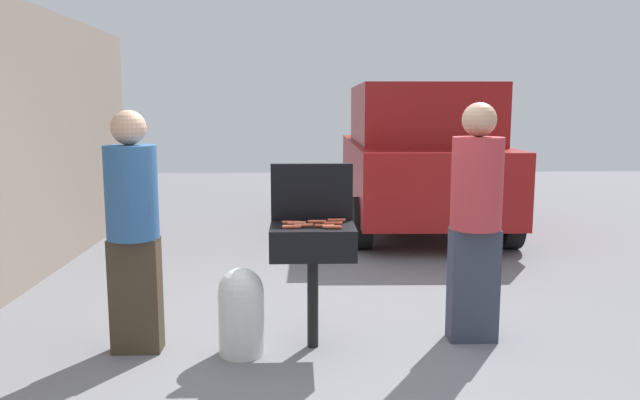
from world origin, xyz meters
The scene contains 16 objects.
ground_plane centered at (0.00, 0.00, 0.00)m, with size 24.00×24.00×0.00m, color slate.
bbq_grill centered at (-0.19, -0.01, 0.75)m, with size 0.60×0.44×0.89m.
grill_lid_open centered at (-0.19, 0.21, 1.10)m, with size 0.60×0.05×0.42m, color black.
hot_dog_0 centered at (-0.34, 0.05, 0.90)m, with size 0.03×0.03×0.13m, color #AD4228.
hot_dog_1 centered at (-0.30, 0.02, 0.90)m, with size 0.03×0.03×0.13m, color #C6593D.
hot_dog_2 centered at (-0.33, -0.10, 0.90)m, with size 0.03×0.03×0.13m, color #C6593D.
hot_dog_3 centered at (-0.06, -0.13, 0.90)m, with size 0.03×0.03×0.13m, color #B74C33.
hot_dog_4 centered at (-0.11, -0.07, 0.90)m, with size 0.03×0.03×0.13m, color #AD4228.
hot_dog_5 centered at (-0.25, -0.05, 0.90)m, with size 0.03×0.03×0.13m, color #B74C33.
hot_dog_6 centered at (-0.04, 0.01, 0.90)m, with size 0.03×0.03×0.13m, color #AD4228.
hot_dog_7 centered at (-0.15, 0.08, 0.90)m, with size 0.03×0.03×0.13m, color #B74C33.
hot_dog_8 centered at (-0.01, 0.13, 0.90)m, with size 0.03×0.03×0.13m, color #AD4228.
propane_tank centered at (-0.69, -0.12, 0.32)m, with size 0.32×0.32×0.62m.
person_left centered at (-1.43, -0.04, 0.92)m, with size 0.36×0.36×1.70m.
person_right centered at (1.00, 0.08, 0.95)m, with size 0.37×0.37×1.75m.
parked_minivan centered at (1.43, 4.56, 1.03)m, with size 2.11×4.44×2.02m.
Camera 1 is at (-0.30, -4.30, 1.72)m, focal length 34.80 mm.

